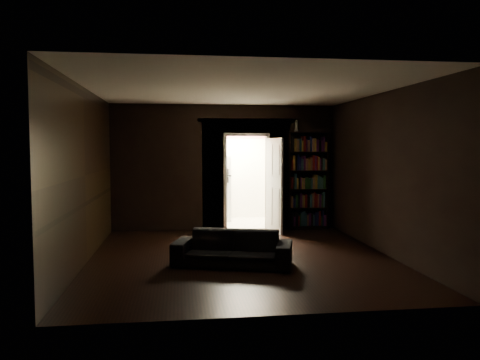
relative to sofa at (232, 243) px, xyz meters
The scene contains 9 objects.
ground 0.64m from the sofa, 68.43° to the left, with size 5.50×5.50×0.00m, color black.
room_walls 2.06m from the sofa, 83.22° to the left, with size 5.02×5.61×2.84m.
kitchen_alcove 4.50m from the sofa, 80.94° to the left, with size 2.20×1.80×2.60m.
sofa is the anchor object (origin of this frame).
bookshelf 3.78m from the sofa, 56.30° to the left, with size 0.90×0.32×2.20m, color black.
refrigerator 4.63m from the sofa, 88.81° to the left, with size 0.74×0.68×1.65m, color white.
door 3.14m from the sofa, 66.09° to the left, with size 0.85×0.05×2.05m, color white.
figurine 4.15m from the sofa, 60.02° to the left, with size 0.09×0.09×0.27m, color white.
bottles 4.71m from the sofa, 89.54° to the left, with size 0.60×0.07×0.24m, color black.
Camera 1 is at (-1.03, -7.68, 1.85)m, focal length 35.00 mm.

